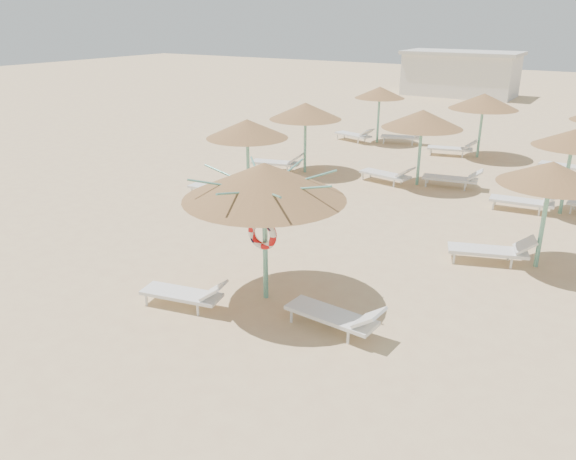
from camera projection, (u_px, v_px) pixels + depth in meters
The scene contains 6 objects.
ground at pixel (275, 301), 12.17m from camera, with size 120.00×120.00×0.00m, color #D6B882.
main_palapa at pixel (264, 182), 11.39m from camera, with size 3.39×3.39×3.04m.
lounger_main_a at pixel (187, 294), 11.80m from camera, with size 1.94×0.93×0.68m.
lounger_main_b at pixel (337, 316), 10.89m from camera, with size 2.04×0.76×0.73m.
palapa_field at pixel (435, 119), 20.17m from camera, with size 13.57×13.65×2.72m.
service_hut at pixel (460, 73), 42.29m from camera, with size 8.40×4.40×3.25m.
Camera 1 is at (5.93, -9.03, 5.82)m, focal length 35.00 mm.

